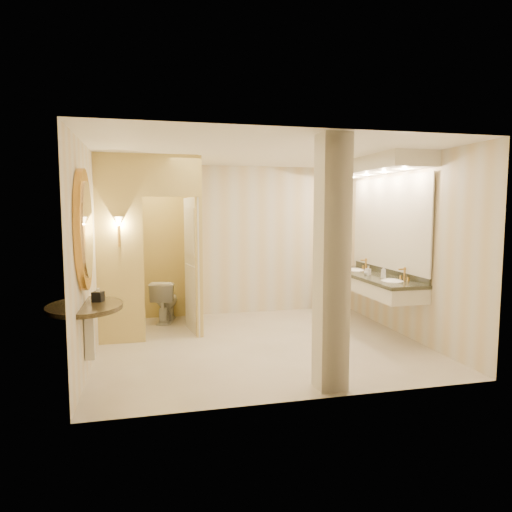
# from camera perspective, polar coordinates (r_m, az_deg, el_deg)

# --- Properties ---
(floor) EXTENTS (4.50, 4.50, 0.00)m
(floor) POSITION_cam_1_polar(r_m,az_deg,el_deg) (6.67, 0.49, -10.87)
(floor) COLOR beige
(floor) RESTS_ON ground
(ceiling) EXTENTS (4.50, 4.50, 0.00)m
(ceiling) POSITION_cam_1_polar(r_m,az_deg,el_deg) (6.43, 0.52, 12.82)
(ceiling) COLOR white
(ceiling) RESTS_ON wall_back
(wall_back) EXTENTS (4.50, 0.02, 2.70)m
(wall_back) POSITION_cam_1_polar(r_m,az_deg,el_deg) (8.36, -2.78, 1.96)
(wall_back) COLOR beige
(wall_back) RESTS_ON floor
(wall_front) EXTENTS (4.50, 0.02, 2.70)m
(wall_front) POSITION_cam_1_polar(r_m,az_deg,el_deg) (4.51, 6.60, -1.48)
(wall_front) COLOR beige
(wall_front) RESTS_ON floor
(wall_left) EXTENTS (0.02, 4.00, 2.70)m
(wall_left) POSITION_cam_1_polar(r_m,az_deg,el_deg) (6.27, -19.88, 0.28)
(wall_left) COLOR beige
(wall_left) RESTS_ON floor
(wall_right) EXTENTS (0.02, 4.00, 2.70)m
(wall_right) POSITION_cam_1_polar(r_m,az_deg,el_deg) (7.29, 17.95, 1.09)
(wall_right) COLOR beige
(wall_right) RESTS_ON floor
(toilet_closet) EXTENTS (1.50, 1.55, 2.70)m
(toilet_closet) POSITION_cam_1_polar(r_m,az_deg,el_deg) (7.21, -9.99, 1.52)
(toilet_closet) COLOR #E2D176
(toilet_closet) RESTS_ON floor
(wall_sconce) EXTENTS (0.14, 0.14, 0.42)m
(wall_sconce) POSITION_cam_1_polar(r_m,az_deg,el_deg) (6.65, -16.79, 3.98)
(wall_sconce) COLOR #BD903C
(wall_sconce) RESTS_ON toilet_closet
(vanity) EXTENTS (0.75, 2.48, 2.09)m
(vanity) POSITION_cam_1_polar(r_m,az_deg,el_deg) (7.48, 14.66, 3.44)
(vanity) COLOR beige
(vanity) RESTS_ON floor
(console_shelf) EXTENTS (1.02, 1.02, 1.96)m
(console_shelf) POSITION_cam_1_polar(r_m,az_deg,el_deg) (5.33, -20.62, -0.73)
(console_shelf) COLOR black
(console_shelf) RESTS_ON floor
(pillar) EXTENTS (0.31, 0.31, 2.70)m
(pillar) POSITION_cam_1_polar(r_m,az_deg,el_deg) (4.88, 9.44, -0.96)
(pillar) COLOR beige
(pillar) RESTS_ON floor
(tissue_box) EXTENTS (0.14, 0.14, 0.11)m
(tissue_box) POSITION_cam_1_polar(r_m,az_deg,el_deg) (5.52, -19.14, -4.81)
(tissue_box) COLOR black
(tissue_box) RESTS_ON console_shelf
(toilet) EXTENTS (0.56, 0.78, 0.72)m
(toilet) POSITION_cam_1_polar(r_m,az_deg,el_deg) (7.99, -11.27, -5.49)
(toilet) COLOR white
(toilet) RESTS_ON floor
(soap_bottle_a) EXTENTS (0.09, 0.09, 0.15)m
(soap_bottle_a) POSITION_cam_1_polar(r_m,az_deg,el_deg) (7.49, 13.84, -1.75)
(soap_bottle_a) COLOR beige
(soap_bottle_a) RESTS_ON vanity
(soap_bottle_b) EXTENTS (0.09, 0.09, 0.10)m
(soap_bottle_b) POSITION_cam_1_polar(r_m,az_deg,el_deg) (7.50, 13.64, -1.92)
(soap_bottle_b) COLOR silver
(soap_bottle_b) RESTS_ON vanity
(soap_bottle_c) EXTENTS (0.09, 0.09, 0.20)m
(soap_bottle_c) POSITION_cam_1_polar(r_m,az_deg,el_deg) (7.16, 15.64, -1.96)
(soap_bottle_c) COLOR #C6B28C
(soap_bottle_c) RESTS_ON vanity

